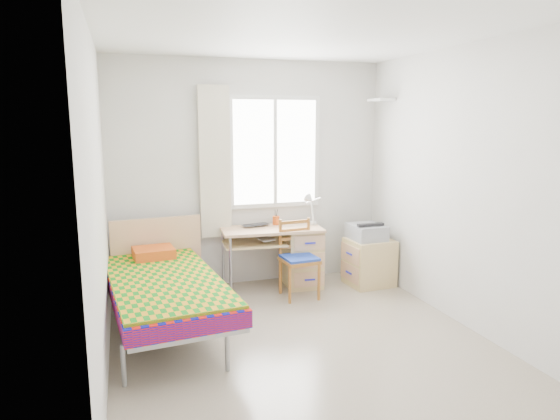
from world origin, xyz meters
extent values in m
plane|color=#BCAD93|center=(0.00, 0.00, 0.00)|extent=(3.50, 3.50, 0.00)
plane|color=white|center=(0.00, 0.00, 2.60)|extent=(3.50, 3.50, 0.00)
plane|color=silver|center=(0.00, 1.75, 1.30)|extent=(3.20, 0.00, 3.20)
plane|color=silver|center=(-1.60, 0.00, 1.30)|extent=(0.00, 3.50, 3.50)
plane|color=silver|center=(1.60, 0.00, 1.30)|extent=(0.00, 3.50, 3.50)
cube|color=white|center=(0.30, 1.73, 1.55)|extent=(1.10, 0.04, 1.30)
cube|color=white|center=(0.30, 1.72, 1.55)|extent=(1.00, 0.02, 1.20)
cube|color=white|center=(0.30, 1.72, 1.55)|extent=(0.04, 0.02, 1.20)
cube|color=beige|center=(-0.42, 1.68, 1.45)|extent=(0.35, 0.05, 1.70)
cube|color=white|center=(1.49, 1.40, 2.15)|extent=(0.20, 0.32, 0.03)
cube|color=#999CA1|center=(-1.10, 0.58, 0.34)|extent=(1.10, 2.09, 0.06)
cube|color=red|center=(-1.10, 0.58, 0.42)|extent=(1.14, 2.12, 0.14)
cube|color=#CC8C0E|center=(-1.10, 0.56, 0.50)|extent=(1.11, 1.99, 0.03)
cube|color=tan|center=(-1.10, 1.55, 0.60)|extent=(0.97, 0.15, 0.55)
cube|color=#E45619|center=(-1.15, 1.28, 0.57)|extent=(0.43, 0.38, 0.10)
cylinder|color=#999CA1|center=(-1.48, -0.33, 0.16)|extent=(0.04, 0.04, 0.32)
cylinder|color=#999CA1|center=(-0.72, 1.48, 0.16)|extent=(0.04, 0.04, 0.32)
cube|color=tan|center=(0.17, 1.44, 0.69)|extent=(1.17, 0.60, 0.03)
cube|color=#D7BF6E|center=(0.54, 1.44, 0.34)|extent=(0.43, 0.53, 0.68)
cube|color=#D7BF6E|center=(-0.04, 1.44, 0.55)|extent=(0.72, 0.53, 0.02)
cylinder|color=#999CA1|center=(-0.36, 1.23, 0.34)|extent=(0.03, 0.03, 0.68)
cylinder|color=#999CA1|center=(-0.36, 1.65, 0.34)|extent=(0.03, 0.03, 0.68)
cube|color=brown|center=(0.37, 1.06, 0.41)|extent=(0.40, 0.40, 0.04)
cube|color=#1B3697|center=(0.37, 1.06, 0.44)|extent=(0.38, 0.38, 0.04)
cube|color=brown|center=(0.37, 1.22, 0.67)|extent=(0.33, 0.06, 0.37)
cylinder|color=brown|center=(0.21, 0.89, 0.21)|extent=(0.03, 0.03, 0.41)
cylinder|color=brown|center=(0.54, 1.22, 0.42)|extent=(0.04, 0.04, 0.84)
cube|color=#D7BF6E|center=(1.30, 1.20, 0.27)|extent=(0.53, 0.48, 0.55)
cube|color=tan|center=(1.05, 1.20, 0.40)|extent=(0.04, 0.41, 0.20)
cube|color=tan|center=(1.05, 1.20, 0.17)|extent=(0.04, 0.41, 0.20)
cube|color=gray|center=(1.27, 1.24, 0.63)|extent=(0.38, 0.43, 0.17)
cube|color=black|center=(1.27, 1.24, 0.72)|extent=(0.30, 0.35, 0.02)
imported|color=black|center=(0.03, 1.53, 0.72)|extent=(0.35, 0.26, 0.03)
cylinder|color=#E45619|center=(0.27, 1.60, 0.76)|extent=(0.09, 0.09, 0.10)
cylinder|color=white|center=(0.69, 1.49, 0.72)|extent=(0.10, 0.10, 0.03)
cylinder|color=white|center=(0.69, 1.49, 0.87)|extent=(0.02, 0.12, 0.27)
cylinder|color=white|center=(0.67, 1.41, 1.01)|extent=(0.13, 0.24, 0.11)
cone|color=white|center=(0.59, 1.31, 1.04)|extent=(0.14, 0.15, 0.13)
imported|color=gray|center=(0.01, 1.41, 0.59)|extent=(0.18, 0.23, 0.02)
camera|label=1|loc=(-1.42, -3.88, 1.91)|focal=32.00mm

